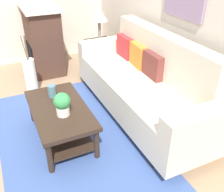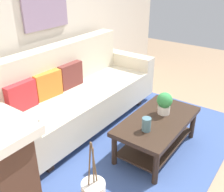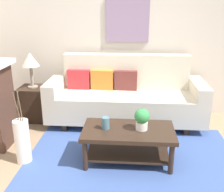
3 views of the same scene
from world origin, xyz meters
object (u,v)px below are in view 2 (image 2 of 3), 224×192
(throw_pillow_crimson, at_px, (21,96))
(potted_plant_tabletop, at_px, (164,103))
(tabletop_vase, at_px, (146,124))
(couch, at_px, (78,94))
(framed_painting, at_px, (45,0))
(throw_pillow_orange, at_px, (47,85))
(coffee_table, at_px, (157,128))
(throw_pillow_maroon, at_px, (70,75))

(throw_pillow_crimson, bearing_deg, potted_plant_tabletop, -51.87)
(tabletop_vase, bearing_deg, potted_plant_tabletop, 1.56)
(couch, relative_size, framed_painting, 3.46)
(throw_pillow_crimson, bearing_deg, framed_painting, 23.77)
(throw_pillow_orange, distance_m, coffee_table, 1.40)
(throw_pillow_maroon, height_order, coffee_table, throw_pillow_maroon)
(potted_plant_tabletop, bearing_deg, throw_pillow_crimson, 128.13)
(potted_plant_tabletop, height_order, framed_painting, framed_painting)
(throw_pillow_crimson, distance_m, throw_pillow_orange, 0.39)
(couch, distance_m, coffee_table, 1.16)
(couch, bearing_deg, framed_painting, 90.00)
(couch, xyz_separation_m, coffee_table, (0.07, -1.15, -0.12))
(coffee_table, distance_m, tabletop_vase, 0.33)
(throw_pillow_crimson, bearing_deg, throw_pillow_orange, 0.00)
(potted_plant_tabletop, bearing_deg, coffee_table, -177.21)
(tabletop_vase, bearing_deg, throw_pillow_orange, 97.89)
(coffee_table, xyz_separation_m, framed_painting, (-0.07, 1.62, 1.27))
(tabletop_vase, distance_m, framed_painting, 1.96)
(throw_pillow_orange, relative_size, throw_pillow_maroon, 1.00)
(framed_painting, bearing_deg, potted_plant_tabletop, -82.19)
(tabletop_vase, relative_size, potted_plant_tabletop, 0.56)
(couch, height_order, throw_pillow_maroon, couch)
(tabletop_vase, relative_size, framed_painting, 0.21)
(throw_pillow_maroon, bearing_deg, framed_painting, 90.00)
(throw_pillow_crimson, bearing_deg, throw_pillow_maroon, 0.00)
(throw_pillow_crimson, distance_m, framed_painting, 1.24)
(throw_pillow_maroon, height_order, tabletop_vase, throw_pillow_maroon)
(couch, relative_size, throw_pillow_maroon, 6.77)
(couch, xyz_separation_m, throw_pillow_orange, (-0.39, 0.12, 0.25))
(throw_pillow_crimson, relative_size, potted_plant_tabletop, 1.37)
(couch, distance_m, throw_pillow_orange, 0.48)
(coffee_table, height_order, framed_painting, framed_painting)
(throw_pillow_crimson, relative_size, tabletop_vase, 2.45)
(couch, height_order, potted_plant_tabletop, couch)
(throw_pillow_orange, xyz_separation_m, potted_plant_tabletop, (0.61, -1.27, -0.11))
(couch, bearing_deg, throw_pillow_maroon, 90.00)
(throw_pillow_maroon, relative_size, potted_plant_tabletop, 1.37)
(couch, bearing_deg, throw_pillow_crimson, 170.88)
(throw_pillow_orange, height_order, tabletop_vase, throw_pillow_orange)
(couch, relative_size, coffee_table, 2.22)
(throw_pillow_orange, height_order, potted_plant_tabletop, throw_pillow_orange)
(throw_pillow_orange, bearing_deg, potted_plant_tabletop, -64.38)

